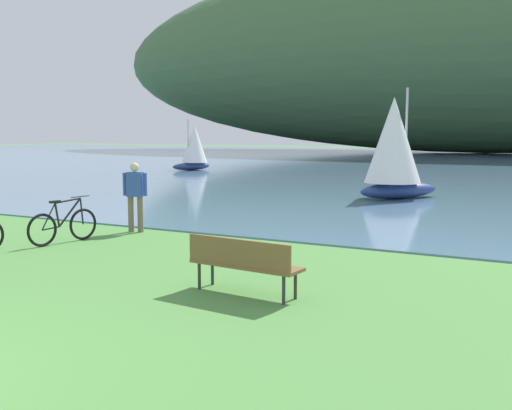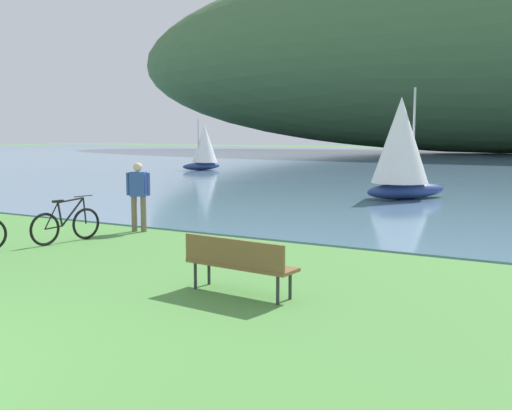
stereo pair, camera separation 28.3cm
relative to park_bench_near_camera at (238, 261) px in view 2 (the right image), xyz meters
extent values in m
cube|color=#5B7F9E|center=(-1.90, 44.27, -0.50)|extent=(180.00, 80.00, 0.04)
ellipsoid|color=#42663D|center=(-5.05, 67.25, 12.02)|extent=(102.56, 28.00, 25.01)
cube|color=brown|center=(0.01, 0.08, -0.07)|extent=(1.84, 0.64, 0.05)
cube|color=brown|center=(-0.01, -0.13, 0.15)|extent=(1.80, 0.20, 0.40)
cylinder|color=#2D2D33|center=(-0.74, 0.31, -0.30)|extent=(0.05, 0.05, 0.45)
cylinder|color=#2D2D33|center=(0.78, 0.18, -0.30)|extent=(0.05, 0.05, 0.45)
cylinder|color=#2D2D33|center=(-0.77, -0.02, -0.30)|extent=(0.05, 0.05, 0.45)
cylinder|color=#2D2D33|center=(0.75, -0.16, -0.30)|extent=(0.05, 0.05, 0.45)
torus|color=black|center=(-5.51, 2.35, -0.16)|extent=(0.18, 0.72, 0.72)
torus|color=black|center=(-5.68, 1.32, -0.16)|extent=(0.18, 0.72, 0.72)
cylinder|color=black|center=(-5.57, 2.02, 0.15)|extent=(0.14, 0.61, 0.61)
cylinder|color=black|center=(-5.57, 1.98, 0.41)|extent=(0.15, 0.66, 0.09)
cylinder|color=black|center=(-5.62, 1.70, 0.12)|extent=(0.06, 0.13, 0.54)
cylinder|color=black|center=(-5.65, 1.53, -0.15)|extent=(0.10, 0.43, 0.05)
cylinder|color=black|center=(-5.65, 1.49, 0.11)|extent=(0.09, 0.37, 0.56)
cylinder|color=black|center=(-5.52, 2.33, 0.14)|extent=(0.05, 0.09, 0.60)
cube|color=black|center=(-5.63, 1.66, 0.42)|extent=(0.14, 0.25, 0.05)
cylinder|color=black|center=(-5.52, 2.30, 0.48)|extent=(0.10, 0.48, 0.02)
cylinder|color=#72604C|center=(-5.27, 3.73, -0.08)|extent=(0.14, 0.14, 0.88)
cylinder|color=#72604C|center=(-5.04, 3.81, -0.08)|extent=(0.14, 0.14, 0.88)
cube|color=#334CA5|center=(-5.16, 3.77, 0.66)|extent=(0.43, 0.34, 0.60)
sphere|color=beige|center=(-5.16, 3.77, 1.08)|extent=(0.22, 0.22, 0.22)
cylinder|color=#334CA5|center=(-5.40, 3.68, 0.66)|extent=(0.09, 0.09, 0.56)
cylinder|color=#334CA5|center=(-4.91, 3.86, 0.66)|extent=(0.09, 0.09, 0.56)
ellipsoid|color=navy|center=(-1.32, 13.97, -0.18)|extent=(2.74, 3.35, 0.60)
cylinder|color=#B2B2B2|center=(-1.17, 14.18, 1.82)|extent=(0.09, 0.09, 3.41)
cone|color=white|center=(-1.51, 13.70, 1.65)|extent=(2.82, 2.82, 3.07)
ellipsoid|color=navy|center=(-17.47, 24.23, -0.24)|extent=(1.78, 2.85, 0.48)
cylinder|color=#B2B2B2|center=(-17.55, 24.03, 1.38)|extent=(0.07, 0.07, 2.76)
cone|color=white|center=(-17.37, 24.47, 1.25)|extent=(2.15, 2.15, 2.49)
camera|label=1|loc=(4.30, -7.62, 1.91)|focal=41.84mm
camera|label=2|loc=(4.55, -7.48, 1.91)|focal=41.84mm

